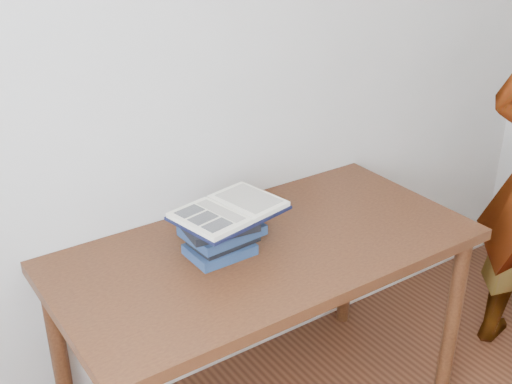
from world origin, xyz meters
TOP-DOWN VIEW (x-y plane):
  - desk at (-0.07, 1.38)m, footprint 1.46×0.73m
  - book_stack at (-0.22, 1.43)m, footprint 0.27×0.20m
  - open_book at (-0.18, 1.44)m, footprint 0.39×0.31m

SIDE VIEW (x-z plane):
  - desk at x=-0.07m, z-range 0.30..1.08m
  - book_stack at x=-0.22m, z-range 0.79..0.91m
  - open_book at x=-0.18m, z-range 0.91..0.94m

